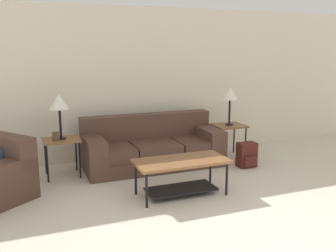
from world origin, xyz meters
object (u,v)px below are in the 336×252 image
side_table_right (229,128)px  table_lamp_right (230,94)px  coffee_table (181,169)px  side_table_left (61,143)px  backpack (247,155)px  couch (152,148)px  table_lamp_left (59,103)px

side_table_right → table_lamp_right: table_lamp_right is taller
coffee_table → table_lamp_right: bearing=41.8°
table_lamp_right → side_table_left: bearing=-180.0°
backpack → coffee_table: bearing=-154.3°
coffee_table → side_table_right: side_table_right is taller
table_lamp_right → coffee_table: bearing=-138.2°
coffee_table → side_table_left: size_ratio=2.11×
couch → side_table_left: size_ratio=3.84×
side_table_left → table_lamp_right: size_ratio=0.86×
coffee_table → backpack: bearing=25.7°
side_table_left → table_lamp_right: 2.92m
table_lamp_right → couch: bearing=179.9°
side_table_left → table_lamp_left: size_ratio=0.86×
coffee_table → backpack: size_ratio=3.04×
side_table_left → side_table_right: size_ratio=1.00×
side_table_left → backpack: bearing=-12.4°
coffee_table → table_lamp_left: size_ratio=1.82×
couch → table_lamp_left: size_ratio=3.31×
couch → side_table_left: couch is taller
table_lamp_right → table_lamp_left: bearing=180.0°
couch → side_table_right: couch is taller
table_lamp_right → backpack: bearing=-91.8°
side_table_left → table_lamp_left: (-0.00, 0.00, 0.60)m
backpack → table_lamp_right: bearing=88.2°
backpack → side_table_right: bearing=88.2°
coffee_table → table_lamp_right: (1.49, 1.33, 0.77)m
side_table_right → couch: bearing=179.9°
couch → side_table_left: bearing=-179.9°
couch → backpack: (1.41, -0.62, -0.10)m
coffee_table → couch: bearing=87.3°
table_lamp_right → backpack: 1.11m
table_lamp_left → table_lamp_right: same height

